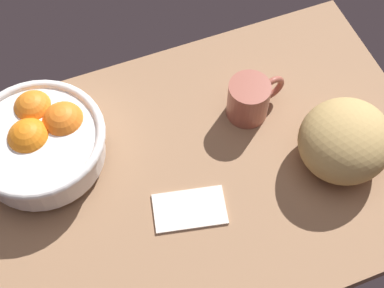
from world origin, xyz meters
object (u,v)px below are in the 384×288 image
Objects in this scene: fruit_bowl at (40,140)px; napkin_folded at (190,209)px; bread_loaf at (345,141)px; mug at (250,99)px.

fruit_bowl reaches higher than napkin_folded.
napkin_folded is (19.97, -18.95, -5.00)cm from fruit_bowl.
fruit_bowl is 1.91× the size of napkin_folded.
fruit_bowl is 51.85cm from bread_loaf.
bread_loaf reaches higher than fruit_bowl.
fruit_bowl is 37.62cm from mug.
fruit_bowl is at bearing 173.60° from mug.
napkin_folded is (-28.29, 0.01, -5.27)cm from bread_loaf.
mug is at bearing -6.40° from fruit_bowl.
bread_loaf reaches higher than mug.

